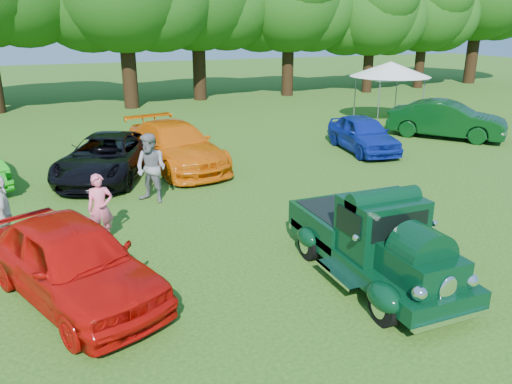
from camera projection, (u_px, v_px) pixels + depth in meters
name	position (u px, v px, depth m)	size (l,w,h in m)	color
ground	(276.00, 282.00, 9.77)	(120.00, 120.00, 0.00)	#224B11
hero_pickup	(373.00, 242.00, 9.74)	(2.06, 4.43, 1.73)	black
red_convertible	(73.00, 261.00, 8.97)	(1.79, 4.45, 1.51)	#B70B07
back_car_black	(106.00, 157.00, 16.15)	(2.32, 5.02, 1.40)	black
back_car_orange	(175.00, 146.00, 17.27)	(2.17, 5.33, 1.55)	#DF6107
back_car_blue	(363.00, 134.00, 19.56)	(1.64, 4.07, 1.39)	navy
back_car_green	(447.00, 120.00, 21.79)	(1.70, 4.87, 1.61)	black
spectator_pink	(100.00, 208.00, 11.39)	(0.58, 0.38, 1.60)	#F76583
spectator_grey	(151.00, 168.00, 13.85)	(0.95, 0.74, 1.96)	gray
spectator_white	(3.00, 215.00, 10.72)	(1.05, 0.44, 1.78)	silver
canopy_tent	(390.00, 70.00, 24.91)	(4.36, 4.36, 3.00)	silver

